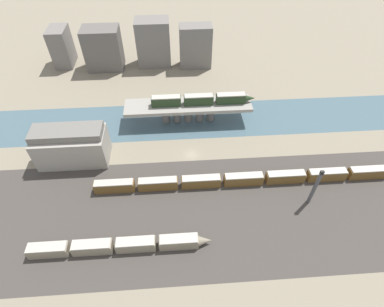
{
  "coord_description": "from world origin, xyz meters",
  "views": [
    {
      "loc": [
        -4.82,
        -72.78,
        76.21
      ],
      "look_at": [
        0.0,
        -2.5,
        3.11
      ],
      "focal_mm": 28.0,
      "sensor_mm": 36.0,
      "label": 1
    }
  ],
  "objects_px": {
    "train_yard_near": "(120,245)",
    "train_yard_mid": "(248,179)",
    "train_on_bridge": "(202,99)",
    "signal_tower": "(315,187)",
    "warehouse_building": "(72,145)"
  },
  "relations": [
    {
      "from": "train_on_bridge",
      "to": "signal_tower",
      "type": "bearing_deg",
      "value": -54.7
    },
    {
      "from": "train_yard_mid",
      "to": "warehouse_building",
      "type": "relative_size",
      "value": 4.26
    },
    {
      "from": "warehouse_building",
      "to": "signal_tower",
      "type": "distance_m",
      "value": 77.9
    },
    {
      "from": "train_on_bridge",
      "to": "warehouse_building",
      "type": "bearing_deg",
      "value": -158.14
    },
    {
      "from": "train_yard_mid",
      "to": "warehouse_building",
      "type": "distance_m",
      "value": 59.08
    },
    {
      "from": "train_on_bridge",
      "to": "signal_tower",
      "type": "height_order",
      "value": "signal_tower"
    },
    {
      "from": "train_on_bridge",
      "to": "train_yard_mid",
      "type": "xyz_separation_m",
      "value": [
        11.81,
        -32.88,
        -7.72
      ]
    },
    {
      "from": "train_yard_near",
      "to": "train_yard_mid",
      "type": "height_order",
      "value": "train_yard_mid"
    },
    {
      "from": "train_yard_near",
      "to": "warehouse_building",
      "type": "height_order",
      "value": "warehouse_building"
    },
    {
      "from": "train_yard_near",
      "to": "signal_tower",
      "type": "relative_size",
      "value": 3.44
    },
    {
      "from": "train_yard_near",
      "to": "train_yard_mid",
      "type": "xyz_separation_m",
      "value": [
        38.6,
        20.05,
        0.11
      ]
    },
    {
      "from": "warehouse_building",
      "to": "train_yard_mid",
      "type": "bearing_deg",
      "value": -14.47
    },
    {
      "from": "train_yard_near",
      "to": "train_yard_mid",
      "type": "distance_m",
      "value": 43.5
    },
    {
      "from": "train_yard_mid",
      "to": "signal_tower",
      "type": "bearing_deg",
      "value": -25.63
    },
    {
      "from": "train_on_bridge",
      "to": "train_yard_near",
      "type": "bearing_deg",
      "value": -116.85
    }
  ]
}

